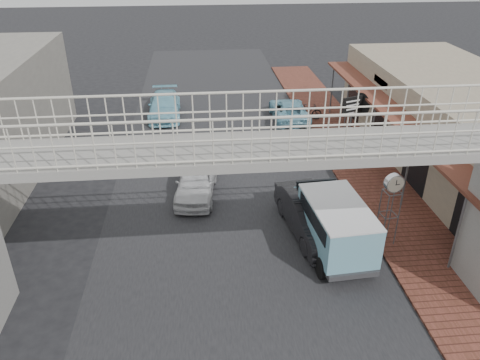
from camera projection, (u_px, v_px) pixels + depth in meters
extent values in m
plane|color=black|center=(234.00, 230.00, 17.67)|extent=(120.00, 120.00, 0.00)
cube|color=black|center=(234.00, 230.00, 17.67)|extent=(10.00, 60.00, 0.01)
cube|color=brown|center=(374.00, 183.00, 20.82)|extent=(3.00, 40.00, 0.10)
cube|color=gray|center=(469.00, 130.00, 21.16)|extent=(6.00, 18.00, 4.00)
cube|color=brown|center=(401.00, 114.00, 20.45)|extent=(1.80, 18.00, 0.12)
cube|color=silver|center=(382.00, 82.00, 23.36)|extent=(0.08, 2.60, 0.90)
cube|color=#B21914|center=(444.00, 131.00, 17.66)|extent=(0.08, 2.20, 0.80)
cube|color=gray|center=(247.00, 151.00, 11.74)|extent=(14.00, 2.00, 0.24)
cube|color=beige|center=(243.00, 112.00, 12.26)|extent=(14.00, 0.08, 1.10)
cube|color=beige|center=(252.00, 141.00, 10.59)|extent=(14.00, 0.08, 1.10)
imported|color=silver|center=(196.00, 181.00, 19.70)|extent=(2.03, 4.07, 1.33)
imported|color=black|center=(312.00, 215.00, 17.18)|extent=(2.16, 4.68, 1.49)
imported|color=#70AEC3|center=(289.00, 110.00, 27.60)|extent=(2.04, 4.32, 1.19)
imported|color=#79BCD1|center=(164.00, 106.00, 28.17)|extent=(1.91, 4.57, 1.32)
cylinder|color=black|center=(298.00, 221.00, 17.55)|extent=(0.31, 0.75, 0.73)
cylinder|color=black|center=(339.00, 217.00, 17.80)|extent=(0.31, 0.75, 0.73)
cylinder|color=black|center=(322.00, 268.00, 15.10)|extent=(0.31, 0.75, 0.73)
cylinder|color=black|center=(370.00, 263.00, 15.35)|extent=(0.31, 0.75, 0.73)
cube|color=#6CA7BC|center=(337.00, 225.00, 15.77)|extent=(2.03, 3.47, 1.41)
cube|color=#6CA7BC|center=(318.00, 202.00, 17.56)|extent=(1.76, 1.07, 0.94)
cube|color=black|center=(338.00, 215.00, 15.59)|extent=(2.03, 2.85, 0.52)
cube|color=silver|center=(339.00, 206.00, 15.42)|extent=(2.05, 3.48, 0.06)
imported|color=black|center=(332.00, 147.00, 23.17)|extent=(1.59, 0.86, 0.79)
imported|color=black|center=(309.00, 112.00, 27.40)|extent=(1.60, 0.46, 0.96)
cylinder|color=#59595B|center=(378.00, 214.00, 16.55)|extent=(0.04, 0.04, 2.05)
cylinder|color=#59595B|center=(391.00, 213.00, 16.65)|extent=(0.04, 0.04, 2.05)
cylinder|color=#59595B|center=(385.00, 222.00, 16.13)|extent=(0.04, 0.04, 2.05)
cylinder|color=#59595B|center=(398.00, 220.00, 16.23)|extent=(0.04, 0.04, 2.05)
cylinder|color=silver|center=(394.00, 183.00, 15.74)|extent=(0.69, 0.32, 0.66)
cylinder|color=beige|center=(396.00, 185.00, 15.64)|extent=(0.58, 0.10, 0.59)
cylinder|color=beige|center=(392.00, 181.00, 15.85)|extent=(0.58, 0.10, 0.59)
cylinder|color=#59595B|center=(350.00, 126.00, 22.85)|extent=(0.10, 0.10, 2.89)
cube|color=black|center=(353.00, 106.00, 22.34)|extent=(1.14, 0.47, 0.90)
cone|color=black|center=(367.00, 103.00, 22.66)|extent=(0.94, 1.24, 1.10)
cube|color=white|center=(352.00, 107.00, 22.31)|extent=(0.75, 0.29, 0.60)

